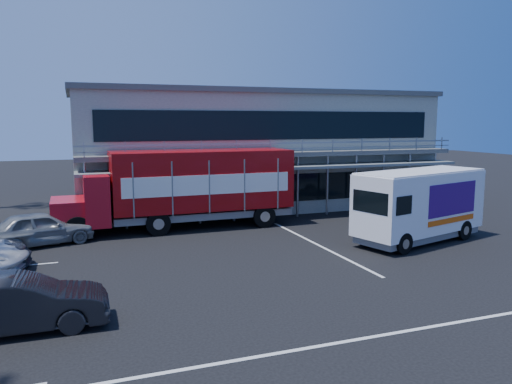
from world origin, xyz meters
name	(u,v)px	position (x,y,z in m)	size (l,w,h in m)	color
ground	(307,268)	(0.00, 0.00, 0.00)	(120.00, 120.00, 0.00)	black
building	(249,148)	(3.00, 14.94, 3.66)	(22.40, 12.00, 7.30)	gray
red_truck	(187,186)	(-2.66, 8.50, 2.18)	(11.78, 2.91, 3.96)	#AD0D1B
white_van	(420,204)	(6.56, 2.00, 1.72)	(7.00, 3.98, 3.24)	white
parked_car_b	(19,304)	(-9.50, -2.50, 0.73)	(1.55, 4.46, 1.47)	black
parked_car_e	(40,228)	(-9.50, 7.20, 0.76)	(1.80, 4.47, 1.52)	gray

